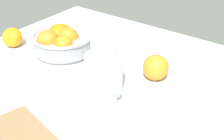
% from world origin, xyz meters
% --- Properties ---
extents(ground_plane, '(1.21, 1.00, 0.03)m').
position_xyz_m(ground_plane, '(0.00, 0.00, -0.01)').
color(ground_plane, silver).
extents(fruit_bowl, '(0.22, 0.22, 0.11)m').
position_xyz_m(fruit_bowl, '(-0.30, 0.09, 0.05)').
color(fruit_bowl, '#99999E').
rests_on(fruit_bowl, ground_plane).
extents(juice_pitcher, '(0.15, 0.11, 0.18)m').
position_xyz_m(juice_pitcher, '(-0.02, -0.03, 0.06)').
color(juice_pitcher, white).
rests_on(juice_pitcher, ground_plane).
extents(loose_orange_1, '(0.08, 0.08, 0.08)m').
position_xyz_m(loose_orange_1, '(0.06, 0.13, 0.04)').
color(loose_orange_1, orange).
rests_on(loose_orange_1, ground_plane).
extents(loose_orange_2, '(0.08, 0.08, 0.08)m').
position_xyz_m(loose_orange_2, '(-0.50, 0.01, 0.04)').
color(loose_orange_2, orange).
rests_on(loose_orange_2, ground_plane).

